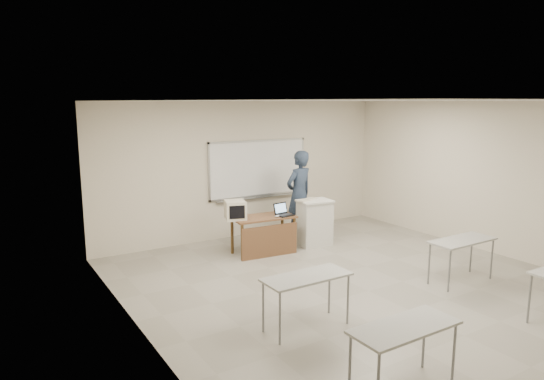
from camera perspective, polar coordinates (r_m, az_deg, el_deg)
floor at (r=8.07m, az=11.28°, el=-11.61°), size 7.00×8.00×0.01m
whiteboard at (r=10.96m, az=-1.61°, el=2.47°), size 2.48×0.10×1.31m
student_desks at (r=6.99m, az=19.19°, el=-9.60°), size 4.40×2.20×0.73m
instructor_desk at (r=9.56m, az=-0.70°, el=-4.63°), size 1.25×0.62×0.75m
podium at (r=10.23m, az=5.03°, el=-3.84°), size 0.69×0.50×0.96m
crt_monitor at (r=9.39m, az=-4.32°, el=-2.34°), size 0.39×0.44×0.37m
laptop at (r=9.68m, az=1.37°, el=-2.65°), size 0.32×0.30×0.24m
mouse at (r=9.52m, az=0.61°, el=-3.09°), size 0.11×0.08×0.04m
keyboard at (r=10.09m, az=4.12°, el=-1.15°), size 0.50×0.31×0.03m
presenter at (r=10.69m, az=3.21°, el=-0.52°), size 0.78×0.59×1.94m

